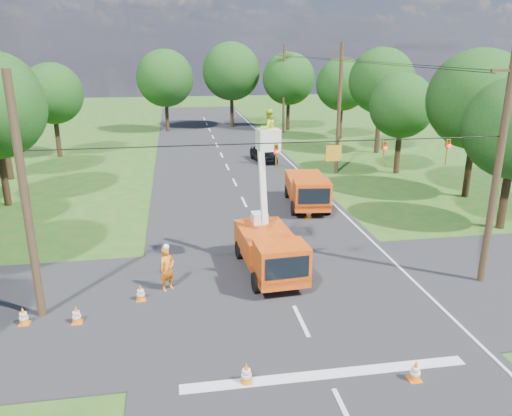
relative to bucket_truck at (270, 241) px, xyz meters
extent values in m
plane|color=#225519|center=(0.36, 15.72, -1.52)|extent=(140.00, 140.00, 0.00)
cube|color=black|center=(0.36, 15.72, -1.52)|extent=(12.00, 100.00, 0.06)
cube|color=black|center=(0.36, -2.28, -1.52)|extent=(56.00, 10.00, 0.07)
cube|color=silver|center=(0.36, -7.48, -1.52)|extent=(9.00, 0.45, 0.02)
cube|color=silver|center=(5.96, 15.72, -1.52)|extent=(0.12, 90.00, 0.02)
cube|color=#D5560F|center=(-0.01, 0.15, -0.85)|extent=(2.43, 5.75, 0.42)
cube|color=#D5560F|center=(0.13, -1.86, -0.12)|extent=(2.16, 1.73, 1.41)
cube|color=black|center=(0.18, -2.65, -0.07)|extent=(1.78, 0.18, 0.89)
cube|color=#D5560F|center=(-0.06, 0.90, -0.26)|extent=(2.43, 3.61, 0.94)
cylinder|color=black|center=(-0.87, -1.69, -1.09)|extent=(0.36, 0.88, 0.86)
cylinder|color=black|center=(1.09, -1.56, -1.09)|extent=(0.36, 0.88, 0.86)
cylinder|color=black|center=(-1.11, 1.86, -1.09)|extent=(0.36, 0.88, 0.86)
cylinder|color=black|center=(0.85, 1.99, -1.09)|extent=(0.36, 0.88, 0.86)
cube|color=silver|center=(-0.13, 1.93, 0.44)|extent=(0.75, 0.75, 0.52)
cube|color=silver|center=(-0.10, 1.41, 2.51)|extent=(0.35, 1.27, 4.06)
cube|color=silver|center=(-0.03, 0.43, 4.43)|extent=(0.95, 0.95, 0.89)
imported|color=#C6E526|center=(-0.03, 0.43, 4.89)|extent=(0.93, 0.83, 1.58)
cube|color=#D5560F|center=(4.18, 9.40, -0.83)|extent=(2.79, 6.00, 0.43)
cube|color=#D5560F|center=(3.94, 7.34, -0.08)|extent=(2.30, 1.88, 1.45)
cube|color=black|center=(3.84, 6.53, -0.03)|extent=(1.83, 0.27, 0.92)
cube|color=#D5560F|center=(4.27, 10.17, -0.22)|extent=(2.67, 3.81, 0.96)
cylinder|color=black|center=(2.96, 7.70, -1.08)|extent=(0.41, 0.92, 0.89)
cylinder|color=black|center=(4.97, 7.46, -1.08)|extent=(0.41, 0.92, 0.89)
cylinder|color=black|center=(3.39, 11.34, -1.08)|extent=(0.41, 0.92, 0.89)
cylinder|color=black|center=(5.40, 11.10, -1.08)|extent=(0.41, 0.92, 0.89)
imported|color=orange|center=(-4.47, -0.90, -0.57)|extent=(0.83, 0.78, 1.90)
imported|color=black|center=(3.77, 22.62, -0.83)|extent=(2.14, 4.25, 1.39)
cone|color=orange|center=(-2.14, -7.45, -1.14)|extent=(0.36, 0.36, 0.70)
cube|color=orange|center=(-2.14, -7.45, -1.48)|extent=(0.38, 0.38, 0.04)
cylinder|color=white|center=(-2.14, -7.45, -1.08)|extent=(0.26, 0.26, 0.09)
cylinder|color=white|center=(-2.14, -7.45, -1.23)|extent=(0.31, 0.31, 0.09)
cone|color=orange|center=(2.91, -8.15, -1.14)|extent=(0.36, 0.36, 0.70)
cube|color=orange|center=(2.91, -8.15, -1.48)|extent=(0.38, 0.38, 0.04)
cylinder|color=white|center=(2.91, -8.15, -1.08)|extent=(0.26, 0.26, 0.09)
cylinder|color=white|center=(2.91, -8.15, -1.23)|extent=(0.31, 0.31, 0.09)
cone|color=orange|center=(1.82, 2.74, -1.14)|extent=(0.36, 0.36, 0.70)
cube|color=orange|center=(1.82, 2.74, -1.48)|extent=(0.38, 0.38, 0.04)
cylinder|color=white|center=(1.82, 2.74, -1.08)|extent=(0.26, 0.26, 0.09)
cylinder|color=white|center=(1.82, 2.74, -1.23)|extent=(0.31, 0.31, 0.09)
cone|color=orange|center=(3.70, 7.06, -1.14)|extent=(0.36, 0.36, 0.70)
cube|color=orange|center=(3.70, 7.06, -1.48)|extent=(0.38, 0.38, 0.04)
cylinder|color=white|center=(3.70, 7.06, -1.08)|extent=(0.26, 0.26, 0.09)
cylinder|color=white|center=(3.70, 7.06, -1.23)|extent=(0.31, 0.31, 0.09)
cone|color=orange|center=(-5.54, -1.69, -1.14)|extent=(0.36, 0.36, 0.70)
cube|color=orange|center=(-5.54, -1.69, -1.48)|extent=(0.38, 0.38, 0.04)
cylinder|color=white|center=(-5.54, -1.69, -1.08)|extent=(0.26, 0.26, 0.09)
cylinder|color=white|center=(-5.54, -1.69, -1.23)|extent=(0.31, 0.31, 0.09)
cone|color=orange|center=(-7.75, -3.06, -1.14)|extent=(0.36, 0.36, 0.70)
cube|color=orange|center=(-7.75, -3.06, -1.48)|extent=(0.38, 0.38, 0.04)
cylinder|color=white|center=(-7.75, -3.06, -1.08)|extent=(0.26, 0.26, 0.09)
cylinder|color=white|center=(-7.75, -3.06, -1.23)|extent=(0.31, 0.31, 0.09)
cone|color=orange|center=(-9.63, -2.85, -1.14)|extent=(0.36, 0.36, 0.70)
cube|color=orange|center=(-9.63, -2.85, -1.48)|extent=(0.38, 0.38, 0.04)
cylinder|color=white|center=(-9.63, -2.85, -1.08)|extent=(0.26, 0.26, 0.09)
cylinder|color=white|center=(-9.63, -2.85, -1.23)|extent=(0.31, 0.31, 0.09)
cone|color=orange|center=(4.13, 12.40, -1.14)|extent=(0.36, 0.36, 0.70)
cube|color=orange|center=(4.13, 12.40, -1.48)|extent=(0.38, 0.38, 0.04)
cylinder|color=white|center=(4.13, 12.40, -1.08)|extent=(0.26, 0.26, 0.09)
cylinder|color=white|center=(4.13, 12.40, -1.23)|extent=(0.31, 0.31, 0.09)
cylinder|color=#4C3823|center=(8.86, -2.28, 3.48)|extent=(0.30, 0.30, 10.00)
cylinder|color=#4C3823|center=(8.86, 17.72, 3.48)|extent=(0.30, 0.30, 10.00)
cube|color=#4C3823|center=(8.86, 17.72, 7.28)|extent=(1.80, 0.12, 0.12)
cylinder|color=#4C3823|center=(8.86, 37.72, 3.48)|extent=(0.30, 0.30, 10.00)
cube|color=#4C3823|center=(8.86, 37.72, 7.28)|extent=(1.80, 0.12, 0.12)
cylinder|color=#4C3823|center=(-9.14, -2.28, 2.98)|extent=(0.30, 0.30, 9.00)
cylinder|color=black|center=(-0.14, -2.28, 4.78)|extent=(18.00, 0.04, 0.04)
cube|color=#BF8316|center=(1.96, -2.28, 4.33)|extent=(0.60, 0.05, 0.60)
imported|color=#BF8316|center=(-0.24, -2.28, 4.23)|extent=(0.16, 0.20, 1.00)
sphere|color=#FF0C0C|center=(-0.24, -2.40, 4.48)|extent=(0.14, 0.14, 0.14)
imported|color=#BF8316|center=(3.96, -2.28, 4.23)|extent=(0.16, 0.20, 1.00)
sphere|color=#FF0C0C|center=(3.96, -2.40, 4.48)|extent=(0.14, 0.14, 0.14)
imported|color=#BF8316|center=(6.56, -2.28, 4.23)|extent=(0.16, 0.20, 1.00)
sphere|color=#FF0C0C|center=(6.56, -2.40, 4.48)|extent=(0.14, 0.14, 0.14)
cylinder|color=#382616|center=(-14.64, 12.72, 0.65)|extent=(0.44, 0.44, 4.36)
cylinder|color=#382616|center=(-16.44, 19.72, 0.79)|extent=(0.44, 0.44, 4.62)
cylinder|color=#382616|center=(-14.44, 27.72, 0.50)|extent=(0.44, 0.44, 4.05)
sphere|color=#0F3A13|center=(-14.44, 27.72, 4.18)|extent=(5.40, 5.40, 5.40)
cylinder|color=#382616|center=(13.86, 3.72, 0.46)|extent=(0.44, 0.44, 3.96)
cylinder|color=#382616|center=(15.36, 9.72, 0.76)|extent=(0.44, 0.44, 4.58)
sphere|color=#0F3A13|center=(15.36, 9.72, 4.92)|extent=(6.40, 6.40, 6.40)
cylinder|color=#382616|center=(13.56, 16.72, 0.37)|extent=(0.44, 0.44, 3.78)
sphere|color=#0F3A13|center=(13.56, 16.72, 3.81)|extent=(5.00, 5.00, 5.00)
cylinder|color=#382616|center=(15.16, 24.72, 0.85)|extent=(0.44, 0.44, 4.75)
sphere|color=#0F3A13|center=(15.16, 24.72, 5.17)|extent=(6.00, 6.00, 6.00)
cylinder|color=#382616|center=(14.16, 32.72, 0.54)|extent=(0.44, 0.44, 4.14)
sphere|color=#0F3A13|center=(14.16, 32.72, 4.30)|extent=(5.60, 5.60, 5.60)
cylinder|color=#382616|center=(-4.64, 40.72, 0.68)|extent=(0.44, 0.44, 4.40)
sphere|color=#0F3A13|center=(-4.64, 40.72, 4.68)|extent=(6.60, 6.60, 6.60)
cylinder|color=#382616|center=(3.36, 42.72, 0.90)|extent=(0.44, 0.44, 4.84)
sphere|color=#0F3A13|center=(3.36, 42.72, 5.30)|extent=(7.00, 7.00, 7.00)
cylinder|color=#382616|center=(9.86, 39.72, 0.63)|extent=(0.44, 0.44, 4.31)
sphere|color=#0F3A13|center=(9.86, 39.72, 4.55)|extent=(6.20, 6.20, 6.20)
camera|label=1|loc=(-3.91, -19.97, 8.11)|focal=35.00mm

